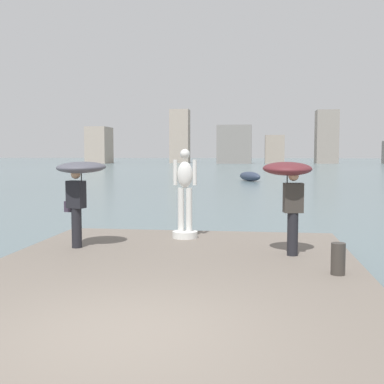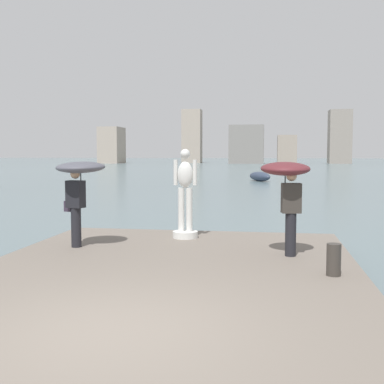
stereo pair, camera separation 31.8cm
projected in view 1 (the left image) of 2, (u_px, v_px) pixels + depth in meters
The scene contains 8 objects.
ground_plane at pixel (239, 180), 45.35m from camera, with size 400.00×400.00×0.00m, color slate.
pier at pixel (161, 293), 8.03m from camera, with size 7.01×10.52×0.40m, color #70665B.
statue_white_figure at pixel (185, 200), 12.02m from camera, with size 0.62×0.62×2.18m.
onlooker_left at pixel (80, 178), 10.71m from camera, with size 1.33×1.33×1.92m.
onlooker_right at pixel (289, 181), 9.92m from camera, with size 1.13×1.14×1.93m.
mooring_bollard at pixel (338, 259), 8.40m from camera, with size 0.24×0.24×0.55m, color #38332D.
boat_far at pixel (250, 176), 43.64m from camera, with size 2.50×3.48×0.84m.
distant_skyline at pixel (246, 143), 119.09m from camera, with size 76.84×12.61×13.43m.
Camera 1 is at (1.51, -5.48, 2.48)m, focal length 45.96 mm.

